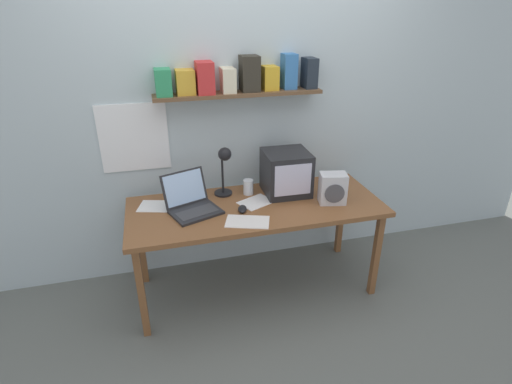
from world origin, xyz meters
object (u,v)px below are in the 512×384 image
object	(u,v)px
space_heater	(333,188)
computer_mouse	(242,209)
corner_desk	(256,212)
laptop	(191,201)
printed_handout	(256,202)
juice_glass	(248,188)
loose_paper_near_laptop	(247,222)
desk_lamp	(224,164)
loose_paper_near_monitor	(160,206)
crt_monitor	(286,173)

from	to	relation	value
space_heater	computer_mouse	xyz separation A→B (m)	(-0.65, 0.03, -0.09)
corner_desk	computer_mouse	xyz separation A→B (m)	(-0.11, -0.07, 0.07)
laptop	printed_handout	world-z (taller)	laptop
space_heater	printed_handout	distance (m)	0.55
juice_glass	loose_paper_near_laptop	bearing A→B (deg)	-104.56
juice_glass	loose_paper_near_laptop	distance (m)	0.43
computer_mouse	printed_handout	world-z (taller)	computer_mouse
laptop	space_heater	size ratio (longest dim) A/B	1.86
desk_lamp	laptop	bearing A→B (deg)	-162.54
corner_desk	desk_lamp	world-z (taller)	desk_lamp
printed_handout	loose_paper_near_monitor	size ratio (longest dim) A/B	0.88
crt_monitor	loose_paper_near_laptop	distance (m)	0.55
crt_monitor	computer_mouse	bearing A→B (deg)	-149.71
corner_desk	loose_paper_near_laptop	world-z (taller)	loose_paper_near_laptop
crt_monitor	juice_glass	distance (m)	0.30
desk_lamp	juice_glass	distance (m)	0.27
laptop	space_heater	distance (m)	0.99
space_heater	computer_mouse	size ratio (longest dim) A/B	1.88
corner_desk	space_heater	xyz separation A→B (m)	(0.53, -0.10, 0.17)
desk_lamp	space_heater	distance (m)	0.79
laptop	desk_lamp	world-z (taller)	desk_lamp
corner_desk	loose_paper_near_laptop	xyz separation A→B (m)	(-0.12, -0.22, 0.06)
laptop	loose_paper_near_laptop	distance (m)	0.43
juice_glass	loose_paper_near_monitor	bearing A→B (deg)	-176.42
laptop	computer_mouse	xyz separation A→B (m)	(0.34, -0.11, -0.05)
laptop	crt_monitor	bearing A→B (deg)	-12.55
corner_desk	printed_handout	size ratio (longest dim) A/B	6.30
computer_mouse	printed_handout	bearing A→B (deg)	39.73
laptop	loose_paper_near_laptop	size ratio (longest dim) A/B	1.26
juice_glass	loose_paper_near_monitor	distance (m)	0.65
crt_monitor	space_heater	xyz separation A→B (m)	(0.26, -0.24, -0.05)
space_heater	loose_paper_near_laptop	distance (m)	0.67
corner_desk	crt_monitor	world-z (taller)	crt_monitor
laptop	desk_lamp	distance (m)	0.36
corner_desk	computer_mouse	size ratio (longest dim) A/B	15.37
loose_paper_near_laptop	space_heater	bearing A→B (deg)	10.71
laptop	loose_paper_near_monitor	world-z (taller)	laptop
computer_mouse	laptop	bearing A→B (deg)	161.85
loose_paper_near_laptop	computer_mouse	bearing A→B (deg)	89.22
juice_glass	computer_mouse	size ratio (longest dim) A/B	0.96
corner_desk	desk_lamp	size ratio (longest dim) A/B	4.69
loose_paper_near_monitor	loose_paper_near_laptop	xyz separation A→B (m)	(0.54, -0.37, 0.00)
juice_glass	computer_mouse	distance (m)	0.28
laptop	computer_mouse	size ratio (longest dim) A/B	3.49
crt_monitor	loose_paper_near_monitor	bearing A→B (deg)	-178.80
computer_mouse	loose_paper_near_laptop	world-z (taller)	computer_mouse
printed_handout	juice_glass	bearing A→B (deg)	97.03
juice_glass	space_heater	world-z (taller)	space_heater
juice_glass	loose_paper_near_monitor	size ratio (longest dim) A/B	0.34
juice_glass	corner_desk	bearing A→B (deg)	-87.18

